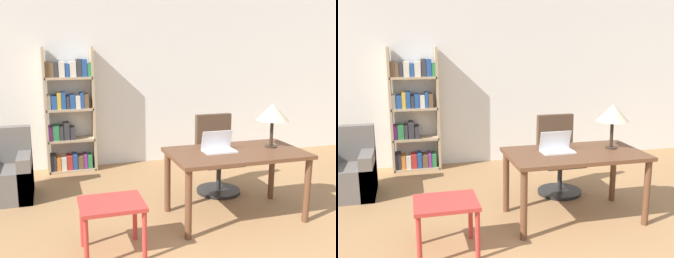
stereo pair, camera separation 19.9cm
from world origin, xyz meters
TOP-DOWN VIEW (x-y plane):
  - wall_back at (0.00, 4.53)m, footprint 8.00×0.06m
  - desk at (0.52, 2.10)m, footprint 1.47×0.82m
  - laptop at (0.33, 2.16)m, footprint 0.35×0.21m
  - table_lamp at (0.97, 2.16)m, footprint 0.36×0.36m
  - office_chair at (0.65, 2.91)m, footprint 0.56×0.56m
  - side_table_blue at (-0.91, 1.70)m, footprint 0.58×0.48m
  - armchair at (-1.98, 3.42)m, footprint 0.67×0.66m
  - bookshelf at (-1.12, 4.34)m, footprint 0.72×0.28m

SIDE VIEW (x-z plane):
  - armchair at x=-1.98m, z-range -0.14..0.73m
  - side_table_blue at x=-0.91m, z-range 0.16..0.66m
  - office_chair at x=0.65m, z-range -0.05..0.95m
  - desk at x=0.52m, z-range 0.27..1.02m
  - laptop at x=0.33m, z-range 0.69..0.91m
  - bookshelf at x=-1.12m, z-range -0.06..1.80m
  - table_lamp at x=0.97m, z-range 0.90..1.39m
  - wall_back at x=0.00m, z-range 0.00..2.70m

